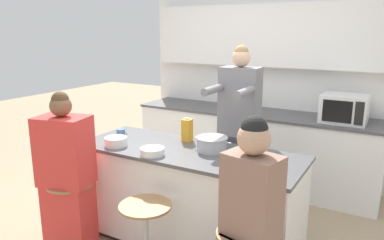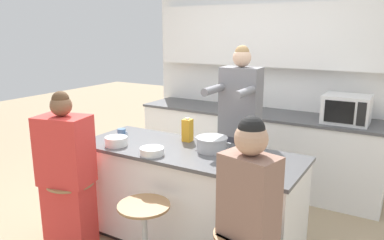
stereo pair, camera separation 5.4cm
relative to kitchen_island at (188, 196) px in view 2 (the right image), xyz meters
name	(u,v)px [view 2 (the right image)]	position (x,y,z in m)	size (l,w,h in m)	color
wall_back	(267,59)	(0.00, 1.93, 1.10)	(3.22, 0.22, 2.70)	white
back_counter	(255,148)	(0.00, 1.62, 0.01)	(2.99, 0.66, 0.92)	white
kitchen_island	(188,196)	(0.00, 0.00, 0.00)	(2.00, 0.76, 0.88)	black
bar_stool_leftmost	(73,211)	(-0.80, -0.61, -0.09)	(0.39, 0.39, 0.63)	#997047
bar_stool_center	(145,238)	(0.00, -0.62, -0.09)	(0.39, 0.39, 0.63)	#997047
person_cooking	(239,138)	(0.22, 0.60, 0.43)	(0.39, 0.59, 1.76)	#383842
person_wrapped_blanket	(67,179)	(-0.80, -0.63, 0.22)	(0.47, 0.37, 1.42)	red
person_seated_near	(248,232)	(0.83, -0.63, 0.21)	(0.39, 0.33, 1.41)	#333338
cooking_pot	(212,144)	(0.19, 0.08, 0.50)	(0.36, 0.27, 0.12)	#B7BABC
fruit_bowl	(116,141)	(-0.61, -0.22, 0.48)	(0.20, 0.20, 0.08)	white
mixing_bowl_steel	(152,151)	(-0.18, -0.26, 0.47)	(0.20, 0.20, 0.06)	white
coffee_cup_near	(122,133)	(-0.74, -0.01, 0.48)	(0.11, 0.08, 0.09)	#4C7099
coffee_cup_far	(258,160)	(0.66, -0.05, 0.48)	(0.11, 0.08, 0.09)	#4C7099
juice_carton	(187,130)	(-0.14, 0.23, 0.54)	(0.08, 0.08, 0.22)	gold
microwave	(347,109)	(1.03, 1.58, 0.62)	(0.47, 0.39, 0.30)	white
potted_plant	(230,98)	(-0.36, 1.62, 0.61)	(0.18, 0.18, 0.26)	beige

